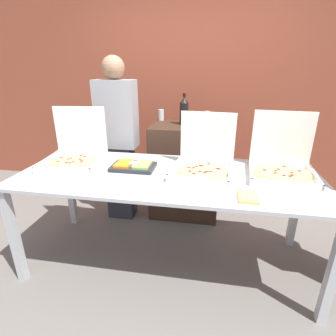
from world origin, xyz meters
name	(u,v)px	position (x,y,z in m)	size (l,w,h in m)	color
ground_plane	(168,259)	(0.00, 0.00, 0.00)	(16.00, 16.00, 0.00)	slate
brick_wall_behind	(190,84)	(0.00, 1.70, 1.40)	(10.00, 0.06, 2.80)	brown
buffet_table	(168,184)	(0.00, 0.00, 0.74)	(2.32, 0.93, 0.82)	#B7BABF
pizza_box_near_left	(203,162)	(0.26, 0.10, 0.90)	(0.49, 0.51, 0.44)	white
pizza_box_near_right	(75,154)	(-0.83, 0.12, 0.90)	(0.51, 0.52, 0.46)	white
pizza_box_far_right	(282,165)	(0.86, 0.14, 0.90)	(0.50, 0.52, 0.46)	white
paper_plate_front_right	(248,198)	(0.56, -0.33, 0.84)	(0.22, 0.22, 0.03)	white
veggie_tray	(133,166)	(-0.30, 0.07, 0.84)	(0.35, 0.23, 0.05)	#28282D
sideboard_podium	(185,170)	(0.05, 0.88, 0.51)	(0.74, 0.54, 1.03)	#382319
soda_bottle	(184,111)	(0.01, 0.92, 1.17)	(0.09, 0.09, 0.33)	black
soda_can_silver	(161,115)	(-0.27, 1.10, 1.09)	(0.07, 0.07, 0.12)	silver
soda_can_colored	(207,117)	(0.25, 1.06, 1.09)	(0.07, 0.07, 0.12)	red
person_guest_plaid	(118,139)	(-0.65, 0.67, 0.90)	(0.40, 0.22, 1.71)	#2D2D38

